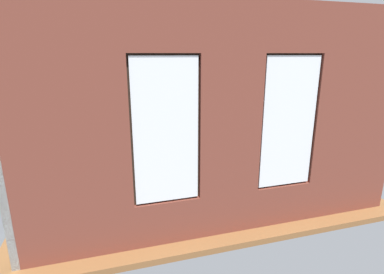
{
  "coord_description": "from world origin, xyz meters",
  "views": [
    {
      "loc": [
        1.74,
        6.22,
        2.74
      ],
      "look_at": [
        0.01,
        0.4,
        1.05
      ],
      "focal_mm": 28.0,
      "sensor_mm": 36.0,
      "label": 1
    }
  ],
  "objects": [
    {
      "name": "couch_by_window",
      "position": [
        0.89,
        1.67,
        0.33
      ],
      "size": [
        1.81,
        0.87,
        0.8
      ],
      "color": "black",
      "rests_on": "ground_plane"
    },
    {
      "name": "table_plant_small",
      "position": [
        0.2,
        -0.05,
        0.57
      ],
      "size": [
        0.13,
        0.13,
        0.21
      ],
      "color": "#47423D",
      "rests_on": "coffee_table"
    },
    {
      "name": "couch_left",
      "position": [
        -2.35,
        0.12,
        0.33
      ],
      "size": [
        1.0,
        1.96,
        0.8
      ],
      "rotation": [
        0.0,
        0.0,
        1.64
      ],
      "color": "black",
      "rests_on": "ground_plane"
    },
    {
      "name": "coffee_table",
      "position": [
        0.02,
        0.05,
        0.4
      ],
      "size": [
        1.44,
        0.8,
        0.46
      ],
      "color": "#A87547",
      "rests_on": "ground_plane"
    },
    {
      "name": "potted_plant_corner_near_left",
      "position": [
        -2.5,
        -1.7,
        0.56
      ],
      "size": [
        0.52,
        0.52,
        0.84
      ],
      "color": "gray",
      "rests_on": "ground_plane"
    },
    {
      "name": "potted_plant_mid_room_small",
      "position": [
        -1.01,
        -0.78,
        0.33
      ],
      "size": [
        0.33,
        0.33,
        0.48
      ],
      "color": "beige",
      "rests_on": "ground_plane"
    },
    {
      "name": "tv_flatscreen",
      "position": [
        2.7,
        0.23,
        0.93
      ],
      "size": [
        1.04,
        0.2,
        0.73
      ],
      "color": "black",
      "rests_on": "media_console"
    },
    {
      "name": "ground_plane",
      "position": [
        0.0,
        0.0,
        -0.05
      ],
      "size": [
        6.7,
        5.4,
        0.1
      ],
      "primitive_type": "cube",
      "color": "brown"
    },
    {
      "name": "cup_ceramic",
      "position": [
        -0.09,
        0.17,
        0.5
      ],
      "size": [
        0.07,
        0.07,
        0.08
      ],
      "primitive_type": "cylinder",
      "color": "#4C4C51",
      "rests_on": "coffee_table"
    },
    {
      "name": "potted_plant_between_couches",
      "position": [
        -0.47,
        1.62,
        0.6
      ],
      "size": [
        0.72,
        0.75,
        0.99
      ],
      "color": "brown",
      "rests_on": "ground_plane"
    },
    {
      "name": "brick_wall_with_windows",
      "position": [
        0.0,
        2.32,
        1.71
      ],
      "size": [
        6.1,
        0.3,
        3.45
      ],
      "color": "brown",
      "rests_on": "ground_plane"
    },
    {
      "name": "remote_gray",
      "position": [
        0.45,
        0.17,
        0.47
      ],
      "size": [
        0.17,
        0.12,
        0.02
      ],
      "primitive_type": "cube",
      "rotation": [
        0.0,
        0.0,
        4.23
      ],
      "color": "#59595B",
      "rests_on": "coffee_table"
    },
    {
      "name": "media_console",
      "position": [
        2.7,
        0.24,
        0.28
      ],
      "size": [
        1.16,
        0.42,
        0.56
      ],
      "primitive_type": "cube",
      "color": "black",
      "rests_on": "ground_plane"
    },
    {
      "name": "white_wall_right",
      "position": [
        3.0,
        0.2,
        1.73
      ],
      "size": [
        0.1,
        4.4,
        3.45
      ],
      "primitive_type": "cube",
      "color": "silver",
      "rests_on": "ground_plane"
    },
    {
      "name": "potted_plant_foreground_right",
      "position": [
        2.4,
        -1.65,
        0.48
      ],
      "size": [
        0.6,
        0.6,
        0.77
      ],
      "color": "#47423D",
      "rests_on": "ground_plane"
    },
    {
      "name": "potted_plant_corner_far_left",
      "position": [
        -2.5,
        1.77,
        0.56
      ],
      "size": [
        0.48,
        0.48,
        0.89
      ],
      "color": "beige",
      "rests_on": "ground_plane"
    },
    {
      "name": "potted_plant_near_tv",
      "position": [
        2.15,
        1.27,
        0.58
      ],
      "size": [
        0.58,
        0.58,
        0.87
      ],
      "color": "gray",
      "rests_on": "ground_plane"
    }
  ]
}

